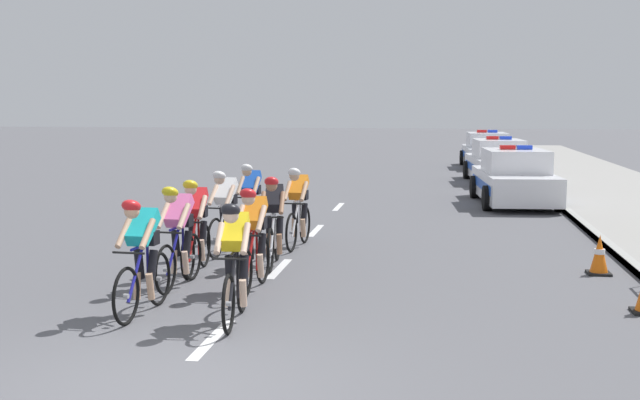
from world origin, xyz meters
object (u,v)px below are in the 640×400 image
Objects in this scene: cyclist_eighth at (298,206)px; police_car_nearest at (514,179)px; cyclist_ninth at (251,200)px; police_car_third at (486,152)px; cyclist_lead at (142,255)px; cyclist_fifth at (196,225)px; cyclist_seventh at (225,211)px; cyclist_second at (235,260)px; cyclist_fourth at (254,238)px; police_car_second at (498,163)px; cyclist_sixth at (274,220)px; cyclist_third at (178,235)px; traffic_cone_far at (599,255)px.

cyclist_eighth is 8.61m from police_car_nearest.
cyclist_ninth is 19.81m from police_car_third.
cyclist_lead is 1.00× the size of cyclist_fifth.
cyclist_seventh is 0.38× the size of police_car_nearest.
cyclist_lead is 1.00× the size of cyclist_second.
cyclist_fourth is 23.79m from police_car_third.
police_car_second is (5.86, 15.75, -0.11)m from cyclist_fifth.
police_car_nearest is (5.78, 12.32, -0.11)m from cyclist_lead.
cyclist_second is 3.48m from cyclist_sixth.
cyclist_second is at bearing -63.92° from cyclist_fifth.
cyclist_fourth is at bearing -101.31° from police_car_third.
cyclist_fifth is at bearing -91.27° from cyclist_seventh.
cyclist_third is 1.00× the size of cyclist_sixth.
cyclist_third is 0.99m from cyclist_fifth.
cyclist_sixth is at bearing 72.40° from cyclist_lead.
cyclist_fifth is 0.38× the size of police_car_nearest.
police_car_nearest is (4.74, 9.04, -0.11)m from cyclist_sixth.
cyclist_second is at bearing -86.24° from cyclist_sixth.
cyclist_ninth is 0.39× the size of police_car_third.
cyclist_fourth is at bearing -3.62° from cyclist_third.
cyclist_third is at bearing -109.14° from police_car_second.
cyclist_eighth is at bearing -109.30° from police_car_second.
cyclist_fifth is 1.00× the size of cyclist_seventh.
cyclist_second is 1.00× the size of cyclist_fourth.
cyclist_lead is at bearing -103.11° from police_car_third.
police_car_third reaches higher than cyclist_sixth.
cyclist_seventh and cyclist_ninth have the same top height.
cyclist_lead is 5.86m from cyclist_ninth.
cyclist_fourth is 2.69× the size of traffic_cone_far.
cyclist_second is at bearing -84.71° from cyclist_fourth.
cyclist_second is 6.17m from cyclist_ninth.
cyclist_second is at bearing -100.22° from police_car_third.
cyclist_lead and cyclist_third have the same top height.
police_car_nearest is (5.81, 10.75, -0.11)m from cyclist_third.
police_car_nearest reaches higher than cyclist_fourth.
cyclist_second and cyclist_ninth have the same top height.
traffic_cone_far is at bearing -21.52° from cyclist_ninth.
cyclist_fourth is (1.11, 1.49, 0.00)m from cyclist_lead.
cyclist_sixth is (-0.07, 1.79, 0.00)m from cyclist_fourth.
cyclist_eighth is at bearing 162.08° from traffic_cone_far.
cyclist_lead and cyclist_seventh have the same top height.
cyclist_fourth is (-0.16, 1.68, 0.00)m from cyclist_second.
police_car_third is at bearing 90.00° from police_car_nearest.
cyclist_lead and cyclist_sixth have the same top height.
cyclist_seventh is 6.39m from traffic_cone_far.
cyclist_eighth is 14.04m from police_car_second.
cyclist_fifth is 0.38× the size of police_car_second.
cyclist_sixth is 1.00× the size of cyclist_ninth.
cyclist_lead is 4.23m from cyclist_seventh.
police_car_third is at bearing 75.26° from cyclist_fifth.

